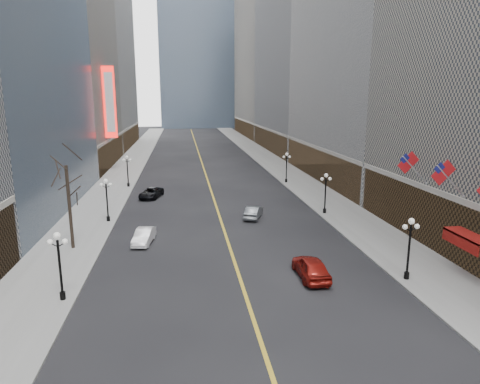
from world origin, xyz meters
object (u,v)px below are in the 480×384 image
object	(u,v)px
streetlamp_east_2	(326,189)
car_sb_mid	(311,267)
streetlamp_east_3	(287,164)
streetlamp_east_1	(410,242)
car_nb_far	(151,193)
car_nb_mid	(144,236)
car_sb_far	(253,212)
streetlamp_west_3	(127,168)
streetlamp_west_1	(59,259)
streetlamp_west_2	(107,195)

from	to	relation	value
streetlamp_east_2	car_sb_mid	world-z (taller)	streetlamp_east_2
streetlamp_east_3	streetlamp_east_1	bearing A→B (deg)	-90.00
streetlamp_east_2	car_nb_far	world-z (taller)	streetlamp_east_2
car_nb_mid	car_sb_far	world-z (taller)	car_sb_far
car_sb_mid	car_nb_mid	bearing A→B (deg)	-36.85
car_sb_mid	streetlamp_east_1	bearing A→B (deg)	167.15
streetlamp_east_1	streetlamp_west_3	world-z (taller)	same
streetlamp_west_1	car_nb_mid	xyz separation A→B (m)	(4.27, 10.77, -2.24)
streetlamp_east_2	car_sb_far	bearing A→B (deg)	-176.86
streetlamp_east_2	streetlamp_west_3	xyz separation A→B (m)	(-23.60, 18.00, 0.00)
streetlamp_west_1	car_nb_mid	distance (m)	11.80
streetlamp_west_3	car_sb_mid	xyz separation A→B (m)	(16.94, -34.55, -2.09)
streetlamp_east_1	car_nb_mid	distance (m)	22.24
streetlamp_east_3	streetlamp_west_1	size ratio (longest dim) A/B	1.00
car_sb_mid	streetlamp_west_2	bearing A→B (deg)	-44.85
streetlamp_west_3	car_nb_far	xyz separation A→B (m)	(3.74, -7.21, -2.24)
streetlamp_east_1	streetlamp_east_3	world-z (taller)	same
streetlamp_east_1	streetlamp_west_1	bearing A→B (deg)	180.00
car_sb_far	streetlamp_east_1	bearing A→B (deg)	135.22
streetlamp_east_1	car_nb_mid	xyz separation A→B (m)	(-19.33, 10.77, -2.24)
streetlamp_west_3	car_nb_mid	world-z (taller)	streetlamp_west_3
car_nb_far	car_sb_far	xyz separation A→B (m)	(11.67, -11.24, 0.02)
streetlamp_east_1	car_sb_far	size ratio (longest dim) A/B	1.10
streetlamp_west_1	car_nb_mid	bearing A→B (deg)	68.36
streetlamp_east_1	car_sb_mid	size ratio (longest dim) A/B	0.95
car_nb_far	streetlamp_east_1	bearing A→B (deg)	-39.52
streetlamp_east_2	car_sb_far	size ratio (longest dim) A/B	1.10
streetlamp_west_2	streetlamp_west_3	world-z (taller)	same
streetlamp_west_3	car_sb_far	world-z (taller)	streetlamp_west_3
streetlamp_west_3	car_nb_far	distance (m)	8.42
streetlamp_east_3	car_sb_mid	distance (m)	35.24
streetlamp_west_3	car_sb_far	xyz separation A→B (m)	(15.41, -18.45, -2.23)
streetlamp_east_2	streetlamp_east_3	distance (m)	18.00
streetlamp_east_2	streetlamp_east_3	bearing A→B (deg)	90.00
streetlamp_east_3	streetlamp_west_3	xyz separation A→B (m)	(-23.60, 0.00, 0.00)
car_sb_mid	car_nb_far	bearing A→B (deg)	-64.75
car_sb_mid	car_sb_far	bearing A→B (deg)	-85.09
streetlamp_east_2	streetlamp_east_1	bearing A→B (deg)	-90.00
streetlamp_west_1	car_sb_mid	size ratio (longest dim) A/B	0.95
car_nb_mid	streetlamp_east_2	bearing A→B (deg)	29.33
car_nb_far	car_sb_far	bearing A→B (deg)	-28.04
streetlamp_west_2	streetlamp_west_3	distance (m)	18.00
streetlamp_west_1	streetlamp_west_3	bearing A→B (deg)	90.00
streetlamp_east_3	car_sb_mid	world-z (taller)	streetlamp_east_3
streetlamp_east_1	streetlamp_east_3	bearing A→B (deg)	90.00
streetlamp_west_2	streetlamp_west_3	size ratio (longest dim) A/B	1.00
streetlamp_east_1	streetlamp_east_2	world-z (taller)	same
streetlamp_east_3	car_sb_far	world-z (taller)	streetlamp_east_3
streetlamp_east_2	streetlamp_east_3	size ratio (longest dim) A/B	1.00
streetlamp_west_1	car_sb_mid	world-z (taller)	streetlamp_west_1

